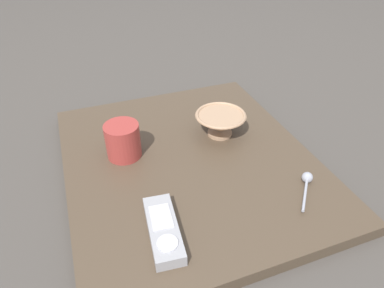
{
  "coord_description": "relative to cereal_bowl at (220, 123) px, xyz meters",
  "views": [
    {
      "loc": [
        0.22,
        0.61,
        0.55
      ],
      "look_at": [
        -0.02,
        -0.02,
        0.05
      ],
      "focal_mm": 32.17,
      "sensor_mm": 36.0,
      "label": 1
    }
  ],
  "objects": [
    {
      "name": "ground_plane",
      "position": [
        0.11,
        0.07,
        -0.07
      ],
      "size": [
        6.0,
        6.0,
        0.0
      ],
      "primitive_type": "plane",
      "color": "#47423D"
    },
    {
      "name": "table",
      "position": [
        0.11,
        0.07,
        -0.05
      ],
      "size": [
        0.58,
        0.67,
        0.03
      ],
      "color": "#4C3D2D",
      "rests_on": "ground"
    },
    {
      "name": "cereal_bowl",
      "position": [
        0.0,
        0.0,
        0.0
      ],
      "size": [
        0.13,
        0.13,
        0.06
      ],
      "color": "tan",
      "rests_on": "table"
    },
    {
      "name": "coffee_mug",
      "position": [
        0.25,
        0.0,
        0.01
      ],
      "size": [
        0.08,
        0.08,
        0.09
      ],
      "color": "#A53833",
      "rests_on": "table"
    },
    {
      "name": "teaspoon",
      "position": [
        -0.1,
        0.25,
        -0.02
      ],
      "size": [
        0.08,
        0.1,
        0.02
      ],
      "color": "#A3A5B2",
      "rests_on": "table"
    },
    {
      "name": "tv_remote_near",
      "position": [
        0.23,
        0.27,
        -0.02
      ],
      "size": [
        0.07,
        0.16,
        0.03
      ],
      "color": "#9E9EA3",
      "rests_on": "table"
    }
  ]
}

